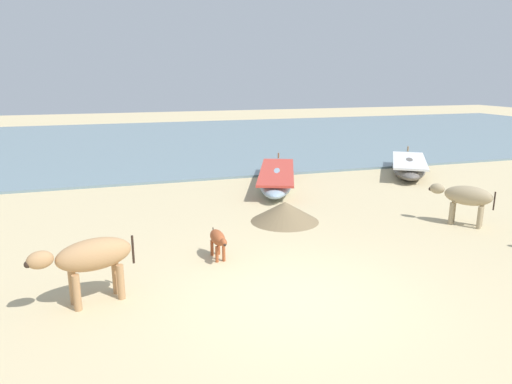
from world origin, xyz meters
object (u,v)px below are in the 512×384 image
Objects in this scene: cow_adult_dun at (466,197)px; fishing_boat_1 at (409,166)px; fishing_boat_0 at (277,178)px; cow_second_adult_tan at (91,258)px; calf_near_rust at (218,239)px.

fishing_boat_1 is at bearing -62.33° from cow_adult_dun.
fishing_boat_0 is 1.24× the size of fishing_boat_1.
cow_second_adult_tan is (-10.55, -6.84, 0.45)m from fishing_boat_1.
cow_second_adult_tan is (-8.31, -1.48, 0.06)m from cow_adult_dun.
fishing_boat_1 is 3.07× the size of cow_adult_dun.
calf_near_rust is at bearing 157.67° from fishing_boat_1.
calf_near_rust is 2.56m from cow_second_adult_tan.
cow_second_adult_tan reaches higher than fishing_boat_1.
fishing_boat_1 is 10.06m from calf_near_rust.
cow_adult_dun is at bearing -128.64° from fishing_boat_0.
calf_near_rust is at bearing 53.50° from cow_adult_dun.
fishing_boat_1 is 4.52× the size of calf_near_rust.
cow_second_adult_tan is at bearing -65.67° from calf_near_rust.
fishing_boat_1 reaches higher than calf_near_rust.
fishing_boat_1 is (5.15, 0.32, 0.01)m from fishing_boat_0.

